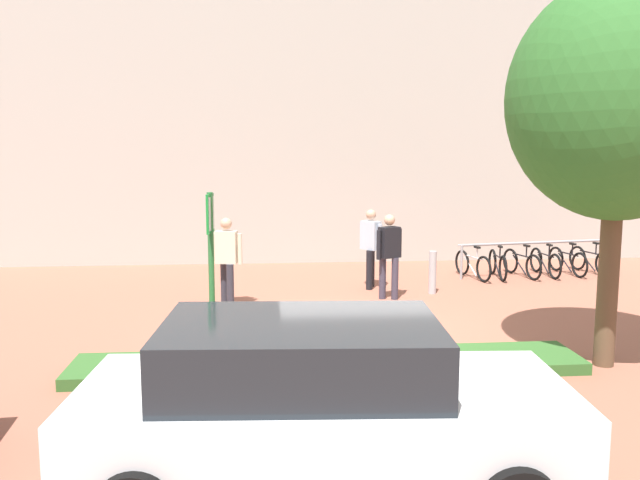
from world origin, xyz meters
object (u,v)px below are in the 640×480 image
(bike_at_sign, at_px, (216,346))
(person_casual_tan, at_px, (371,243))
(person_shirt_blue, at_px, (227,256))
(car_white_hatch, at_px, (318,408))
(tree_sidewalk, at_px, (619,100))
(parking_sign_post, at_px, (211,257))
(bollard_steel, at_px, (433,272))
(person_suited_navy, at_px, (389,251))
(bike_rack_cluster, at_px, (533,262))

(bike_at_sign, xyz_separation_m, person_casual_tan, (3.00, 5.18, 0.63))
(person_shirt_blue, bearing_deg, car_white_hatch, -80.71)
(tree_sidewalk, relative_size, bike_at_sign, 3.24)
(tree_sidewalk, height_order, parking_sign_post, tree_sidewalk)
(tree_sidewalk, relative_size, person_shirt_blue, 3.10)
(bollard_steel, xyz_separation_m, person_suited_navy, (-1.01, -0.42, 0.53))
(person_casual_tan, bearing_deg, person_shirt_blue, -154.27)
(person_shirt_blue, distance_m, car_white_hatch, 7.13)
(bike_rack_cluster, distance_m, person_casual_tan, 4.26)
(tree_sidewalk, relative_size, parking_sign_post, 2.16)
(car_white_hatch, bearing_deg, person_casual_tan, 77.58)
(bollard_steel, height_order, person_suited_navy, person_suited_navy)
(parking_sign_post, height_order, bollard_steel, parking_sign_post)
(bollard_steel, bearing_deg, bike_at_sign, -132.98)
(parking_sign_post, height_order, bike_at_sign, parking_sign_post)
(parking_sign_post, xyz_separation_m, person_shirt_blue, (0.00, 3.84, -0.62))
(bike_at_sign, xyz_separation_m, car_white_hatch, (1.13, -3.31, 0.41))
(bike_rack_cluster, relative_size, car_white_hatch, 0.84)
(person_suited_navy, height_order, car_white_hatch, person_suited_navy)
(parking_sign_post, relative_size, bike_rack_cluster, 0.66)
(parking_sign_post, relative_size, person_suited_navy, 1.43)
(tree_sidewalk, height_order, bike_at_sign, tree_sidewalk)
(bollard_steel, relative_size, person_shirt_blue, 0.52)
(person_suited_navy, xyz_separation_m, person_shirt_blue, (-3.21, -0.36, 0.00))
(person_suited_navy, relative_size, person_casual_tan, 1.00)
(bike_rack_cluster, bearing_deg, person_suited_navy, -151.58)
(tree_sidewalk, height_order, bollard_steel, tree_sidewalk)
(parking_sign_post, distance_m, bike_rack_cluster, 9.59)
(bike_rack_cluster, xyz_separation_m, person_casual_tan, (-4.09, -1.01, 0.64))
(tree_sidewalk, distance_m, bollard_steel, 5.88)
(bike_at_sign, height_order, bollard_steel, bollard_steel)
(bike_at_sign, height_order, car_white_hatch, car_white_hatch)
(car_white_hatch, bearing_deg, person_suited_navy, 74.42)
(person_suited_navy, distance_m, person_shirt_blue, 3.23)
(person_shirt_blue, relative_size, car_white_hatch, 0.39)
(tree_sidewalk, xyz_separation_m, car_white_hatch, (-4.30, -3.06, -2.92))
(person_suited_navy, distance_m, car_white_hatch, 7.68)
(person_casual_tan, distance_m, car_white_hatch, 8.70)
(person_shirt_blue, bearing_deg, bollard_steel, 10.53)
(bike_at_sign, relative_size, person_casual_tan, 0.96)
(bike_at_sign, height_order, person_suited_navy, person_suited_navy)
(bike_at_sign, relative_size, person_shirt_blue, 0.96)
(bike_rack_cluster, distance_m, person_shirt_blue, 7.55)
(person_casual_tan, bearing_deg, tree_sidewalk, -65.91)
(parking_sign_post, height_order, person_shirt_blue, parking_sign_post)
(parking_sign_post, height_order, car_white_hatch, parking_sign_post)
(bike_rack_cluster, bearing_deg, parking_sign_post, -138.41)
(bollard_steel, bearing_deg, tree_sidewalk, -75.56)
(bike_rack_cluster, bearing_deg, car_white_hatch, -122.07)
(bollard_steel, distance_m, person_suited_navy, 1.22)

